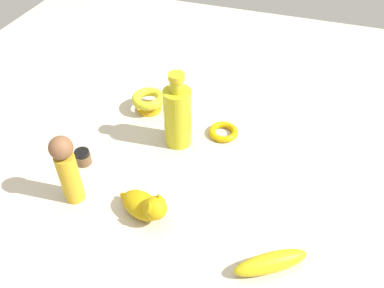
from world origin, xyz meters
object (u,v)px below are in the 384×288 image
Objects in this scene: banana at (271,263)px; nail_polish_jar at (83,157)px; bottle_tall at (178,115)px; cat_figurine at (145,206)px; bowl at (149,100)px; bangle at (223,132)px; person_figure_adult at (67,168)px.

banana is 0.56m from nail_polish_jar.
bottle_tall is at bearing 101.21° from banana.
cat_figurine reaches higher than banana.
bottle_tall is 5.28× the size of nail_polish_jar.
bowl is 0.46× the size of bottle_tall.
bowl is 0.26m from bangle.
bowl is at bearing 170.89° from bangle.
cat_figurine reaches higher than bangle.
banana is (0.46, -0.43, -0.01)m from bowl.
nail_polish_jar is at bearing 154.46° from cat_figurine.
person_figure_adult is 1.18× the size of banana.
bowl is 0.39m from person_figure_adult.
bangle is 0.44m from banana.
person_figure_adult is 0.86× the size of bottle_tall.
person_figure_adult is 0.32m from bottle_tall.
bowl is 0.63× the size of banana.
banana reaches higher than nail_polish_jar.
person_figure_adult reaches higher than nail_polish_jar.
bangle is at bearing 74.35° from cat_figurine.
bangle is (0.10, 0.34, -0.03)m from cat_figurine.
bottle_tall reaches higher than nail_polish_jar.
cat_figurine is at bearing -67.98° from bowl.
bowl reaches higher than bangle.
person_figure_adult is 2.28× the size of bangle.
banana is (0.32, -0.32, -0.07)m from bottle_tall.
bowl is 2.41× the size of nail_polish_jar.
bottle_tall reaches higher than cat_figurine.
cat_figurine is 1.66× the size of bangle.
bangle is (0.11, 0.07, -0.09)m from bottle_tall.
nail_polish_jar is (-0.21, -0.16, -0.07)m from bottle_tall.
banana reaches higher than bangle.
bangle is at bearing 50.48° from person_figure_adult.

